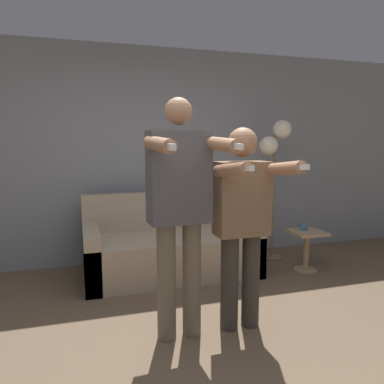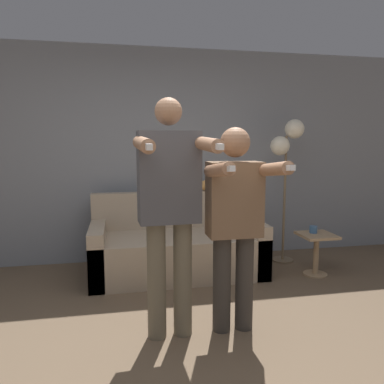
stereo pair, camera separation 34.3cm
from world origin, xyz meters
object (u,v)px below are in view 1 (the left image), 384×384
Objects in this scene: person_right at (242,215)px; side_table at (306,243)px; cup at (303,227)px; couch at (171,249)px; person_left at (180,203)px; floor_lamp at (275,147)px; cat at (203,184)px.

person_right reaches higher than side_table.
person_right reaches higher than cup.
couch is 1.59m from person_left.
couch is 1.54m from person_right.
person_left reaches higher than floor_lamp.
couch is 4.28× the size of cat.
cat is 1.00m from floor_lamp.
person_right is (0.23, -1.38, 0.63)m from couch.
cat is (0.26, 1.72, 0.05)m from person_right.
side_table is (1.77, 1.01, -0.71)m from person_left.
cat is at bearing 169.27° from floor_lamp.
person_right is 1.73m from side_table.
couch reaches higher than cup.
person_right is at bearing -80.54° from couch.
floor_lamp is (1.37, 0.17, 1.13)m from couch.
person_left is at bearing 179.79° from person_right.
person_right is 3.59× the size of cat.
cat is at bearing 34.07° from couch.
person_left is 2.28m from floor_lamp.
floor_lamp is (1.64, 1.55, 0.38)m from person_left.
floor_lamp reaches higher than person_right.
side_table is 0.19m from cup.
couch is 4.04× the size of side_table.
person_right reaches higher than couch.
person_right is 18.36× the size of cup.
cat reaches higher than side_table.
cup is (1.26, 1.06, -0.41)m from person_right.
person_left is at bearing -148.85° from cup.
cup is at bearing -33.24° from cat.
couch is 1.05× the size of person_left.
person_left is 0.51m from person_right.
person_left reaches higher than side_table.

